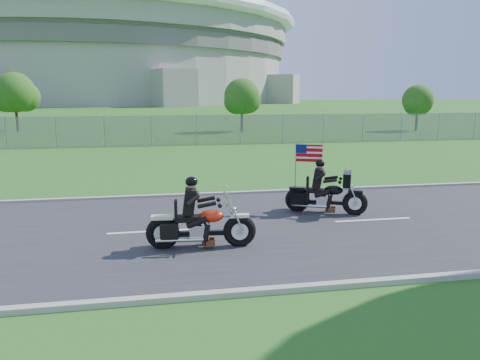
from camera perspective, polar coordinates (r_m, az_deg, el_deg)
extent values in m
plane|color=#265C1C|center=(12.25, -1.27, -5.98)|extent=(420.00, 420.00, 0.00)
cube|color=#28282B|center=(12.24, -1.27, -5.89)|extent=(120.00, 8.00, 0.04)
cube|color=#9E9B93|center=(16.12, -3.59, -1.75)|extent=(120.00, 0.18, 0.12)
cube|color=#9E9B93|center=(8.50, 3.25, -13.35)|extent=(120.00, 0.18, 0.12)
cube|color=gray|center=(31.84, -16.19, 5.72)|extent=(60.00, 0.03, 2.00)
cylinder|color=#A3A099|center=(182.60, -16.58, 12.25)|extent=(130.00, 130.00, 20.00)
cylinder|color=#605E5B|center=(182.98, -16.70, 14.44)|extent=(132.00, 132.00, 4.00)
cylinder|color=#A3A099|center=(183.52, -16.80, 16.31)|extent=(134.00, 134.00, 6.00)
torus|color=white|center=(183.99, -16.87, 17.54)|extent=(140.40, 140.40, 4.40)
cylinder|color=#382316|center=(42.38, 0.22, 7.61)|extent=(0.22, 0.22, 2.52)
sphere|color=#2A5115|center=(42.32, 0.22, 10.17)|extent=(3.20, 3.20, 3.20)
sphere|color=#2A5115|center=(42.92, 0.95, 9.69)|extent=(2.40, 2.40, 2.40)
sphere|color=#2A5115|center=(41.83, -0.44, 9.54)|extent=(2.24, 2.24, 2.24)
cylinder|color=#382316|center=(47.22, -25.58, 7.06)|extent=(0.22, 0.22, 2.80)
sphere|color=#2A5115|center=(47.17, -25.79, 9.60)|extent=(3.60, 3.60, 3.60)
sphere|color=#2A5115|center=(47.51, -24.73, 9.20)|extent=(2.70, 2.70, 2.70)
sphere|color=#2A5115|center=(46.90, -26.63, 8.92)|extent=(2.52, 2.52, 2.52)
cylinder|color=#382316|center=(46.29, 20.73, 7.01)|extent=(0.22, 0.22, 2.24)
sphere|color=#2A5115|center=(46.23, 20.86, 9.09)|extent=(2.80, 2.80, 2.80)
sphere|color=#2A5115|center=(46.89, 21.16, 8.69)|extent=(2.10, 2.10, 2.10)
sphere|color=#2A5115|center=(45.69, 20.53, 8.60)|extent=(1.96, 1.96, 1.96)
torus|color=black|center=(10.73, -0.05, -6.22)|extent=(0.77, 0.24, 0.76)
torus|color=black|center=(10.71, -9.41, -6.42)|extent=(0.77, 0.24, 0.76)
ellipsoid|color=red|center=(10.59, -3.53, -4.41)|extent=(0.60, 0.37, 0.29)
cube|color=black|center=(10.59, -6.41, -4.68)|extent=(0.59, 0.35, 0.12)
cube|color=black|center=(10.50, -6.18, -2.57)|extent=(0.28, 0.43, 0.56)
sphere|color=black|center=(10.40, -5.95, -0.21)|extent=(0.30, 0.30, 0.28)
cube|color=silver|center=(10.50, -1.33, -1.77)|extent=(0.08, 0.47, 0.41)
torus|color=black|center=(13.82, 13.83, -2.76)|extent=(0.73, 0.46, 0.72)
torus|color=black|center=(13.93, 6.99, -2.43)|extent=(0.73, 0.46, 0.72)
ellipsoid|color=black|center=(13.76, 11.34, -1.22)|extent=(0.63, 0.51, 0.27)
cube|color=black|center=(13.81, 9.23, -1.28)|extent=(0.61, 0.49, 0.12)
cube|color=black|center=(13.73, 9.48, 0.27)|extent=(0.38, 0.45, 0.54)
sphere|color=black|center=(13.66, 9.74, 1.99)|extent=(0.35, 0.35, 0.26)
cube|color=black|center=(13.69, 12.94, 0.11)|extent=(0.52, 0.80, 0.39)
cube|color=#B70C11|center=(13.85, 8.43, 3.25)|extent=(0.72, 0.35, 0.51)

